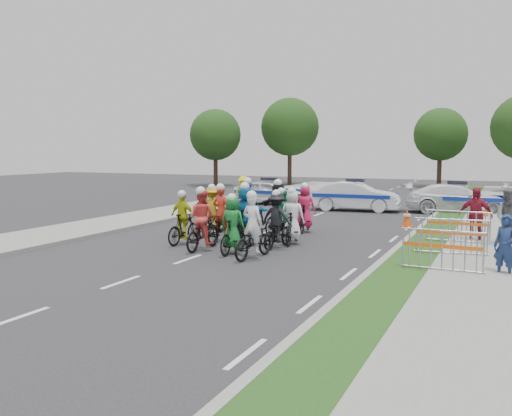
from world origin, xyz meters
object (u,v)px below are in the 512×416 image
at_px(spectator_2, 475,215).
at_px(rider_0, 253,236).
at_px(spectator_0, 505,246).
at_px(tree_0, 215,135).
at_px(cone_0, 407,218).
at_px(cone_1, 485,211).
at_px(rider_4, 277,225).
at_px(spectator_1, 510,219).
at_px(rider_1, 233,230).
at_px(rider_11, 279,212).
at_px(police_car_2, 457,199).
at_px(barrier_1, 451,238).
at_px(rider_8, 282,220).
at_px(rider_6, 222,222).
at_px(police_car_1, 355,196).
at_px(parked_bike, 210,203).
at_px(rider_9, 247,217).
at_px(rider_2, 202,226).
at_px(rider_3, 183,223).
at_px(tree_4, 440,135).
at_px(barrier_2, 458,228).
at_px(rider_13, 305,213).
at_px(police_car_0, 269,192).
at_px(barrier_0, 442,253).
at_px(rider_10, 213,215).
at_px(rider_7, 293,222).
at_px(rider_5, 246,218).
at_px(tree_3, 290,127).
at_px(rider_12, 249,214).
at_px(marshal_hiviz, 243,192).

bearing_deg(spectator_2, rider_0, -126.26).
xyz_separation_m(spectator_0, tree_0, (-22.11, 26.91, 3.42)).
bearing_deg(cone_0, cone_1, 54.49).
bearing_deg(rider_4, spectator_1, -153.42).
bearing_deg(rider_1, cone_1, -118.86).
distance_m(rider_11, police_car_2, 11.28).
bearing_deg(barrier_1, rider_8, 168.27).
bearing_deg(rider_4, spectator_2, -144.09).
distance_m(rider_6, police_car_1, 11.19).
relative_size(rider_0, parked_bike, 1.25).
bearing_deg(cone_1, rider_0, -114.46).
distance_m(rider_0, cone_1, 13.61).
bearing_deg(rider_9, spectator_2, -172.31).
relative_size(rider_8, police_car_2, 0.37).
bearing_deg(cone_0, rider_2, -121.48).
bearing_deg(rider_3, spectator_2, -149.85).
bearing_deg(rider_4, tree_4, -87.92).
xyz_separation_m(rider_4, tree_0, (-15.58, 25.24, 3.47)).
xyz_separation_m(rider_6, barrier_2, (7.27, 2.30, -0.08)).
distance_m(rider_2, barrier_2, 8.12).
relative_size(police_car_2, spectator_2, 2.58).
xyz_separation_m(rider_13, parked_bike, (-6.53, 4.62, -0.31)).
height_order(police_car_0, tree_4, tree_4).
relative_size(rider_2, rider_4, 1.06).
relative_size(rider_4, tree_0, 0.29).
bearing_deg(rider_13, rider_2, 64.04).
xyz_separation_m(spectator_0, spectator_2, (-0.95, 5.06, 0.15)).
bearing_deg(rider_6, police_car_0, -70.91).
bearing_deg(tree_4, barrier_0, -83.63).
distance_m(rider_0, tree_4, 33.31).
bearing_deg(rider_10, police_car_2, -126.30).
xyz_separation_m(rider_6, rider_7, (2.35, 0.44, 0.08)).
relative_size(rider_5, spectator_2, 1.09).
relative_size(police_car_1, tree_0, 0.69).
bearing_deg(police_car_1, barrier_2, -153.68).
relative_size(barrier_0, tree_3, 0.27).
bearing_deg(cone_1, tree_0, 145.30).
bearing_deg(spectator_1, rider_13, -177.82).
bearing_deg(spectator_1, rider_8, -162.31).
bearing_deg(tree_4, rider_4, -92.60).
distance_m(rider_2, rider_6, 1.68).
bearing_deg(rider_12, cone_1, -128.61).
bearing_deg(rider_5, rider_1, 105.65).
height_order(rider_6, marshal_hiviz, rider_6).
bearing_deg(barrier_0, rider_4, 159.40).
bearing_deg(police_car_1, cone_1, -104.78).
bearing_deg(tree_4, rider_9, -96.34).
bearing_deg(parked_bike, barrier_2, -106.59).
distance_m(rider_0, rider_4, 1.85).
distance_m(spectator_2, cone_0, 4.29).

